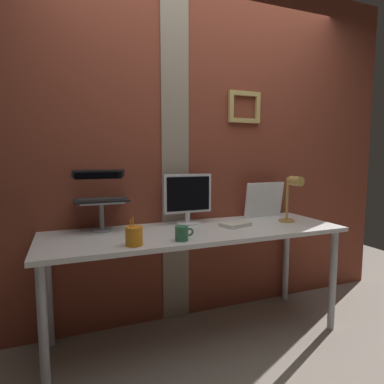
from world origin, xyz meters
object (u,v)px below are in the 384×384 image
at_px(pen_cup, 134,236).
at_px(laptop, 100,192).
at_px(monitor, 188,196).
at_px(whiteboard_panel, 264,200).
at_px(coffee_mug, 182,233).
at_px(desk_lamp, 292,194).

bearing_deg(pen_cup, laptop, 104.53).
xyz_separation_m(monitor, laptop, (-0.62, 0.07, 0.05)).
bearing_deg(laptop, pen_cup, -75.47).
bearing_deg(monitor, laptop, 173.52).
distance_m(laptop, whiteboard_panel, 1.31).
height_order(monitor, coffee_mug, monitor).
relative_size(pen_cup, coffee_mug, 1.42).
bearing_deg(desk_lamp, whiteboard_panel, 100.42).
bearing_deg(pen_cup, whiteboard_panel, 21.28).
relative_size(monitor, desk_lamp, 1.04).
bearing_deg(desk_lamp, laptop, 166.31).
bearing_deg(whiteboard_panel, coffee_mug, -152.73).
xyz_separation_m(monitor, pen_cup, (-0.49, -0.43, -0.15)).
bearing_deg(laptop, monitor, -6.48).
bearing_deg(pen_cup, monitor, 41.71).
distance_m(monitor, coffee_mug, 0.50).
bearing_deg(whiteboard_panel, pen_cup, -158.72).
relative_size(monitor, laptop, 1.05).
bearing_deg(whiteboard_panel, laptop, 177.92).
relative_size(laptop, pen_cup, 2.16).
distance_m(whiteboard_panel, desk_lamp, 0.30).
height_order(monitor, whiteboard_panel, monitor).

